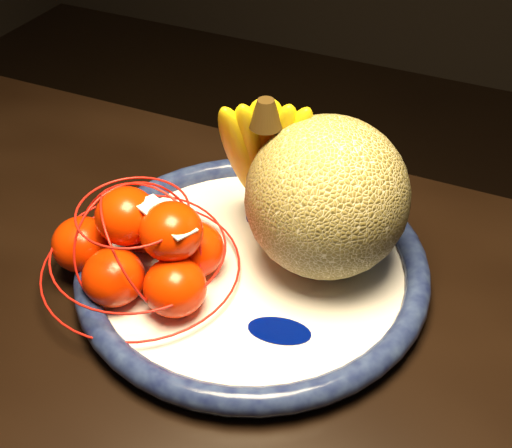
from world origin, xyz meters
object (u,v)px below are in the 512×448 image
at_px(fruit_bowl, 252,265).
at_px(mandarin_bag, 143,248).
at_px(dining_table, 166,397).
at_px(banana_bunch, 265,152).
at_px(cantaloupe, 327,197).

relative_size(fruit_bowl, mandarin_bag, 1.49).
xyz_separation_m(dining_table, banana_bunch, (0.02, 0.23, 0.19)).
distance_m(fruit_bowl, mandarin_bag, 0.13).
height_order(dining_table, mandarin_bag, mandarin_bag).
relative_size(cantaloupe, mandarin_bag, 0.66).
distance_m(fruit_bowl, banana_bunch, 0.13).
bearing_deg(fruit_bowl, banana_bunch, 104.14).
bearing_deg(fruit_bowl, cantaloupe, 32.99).
bearing_deg(dining_table, cantaloupe, 60.32).
height_order(cantaloupe, mandarin_bag, cantaloupe).
bearing_deg(mandarin_bag, cantaloupe, 32.85).
bearing_deg(dining_table, fruit_bowl, 74.91).
distance_m(dining_table, mandarin_bag, 0.17).
xyz_separation_m(cantaloupe, banana_bunch, (-0.09, 0.03, 0.01)).
bearing_deg(cantaloupe, mandarin_bag, -147.15).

